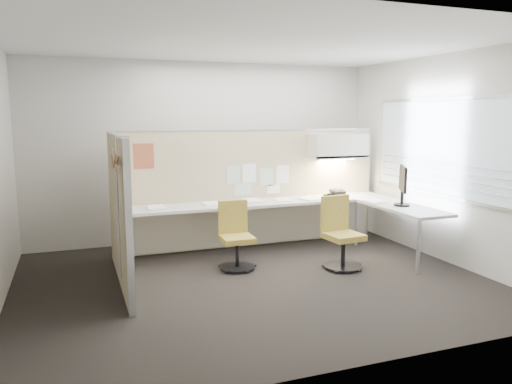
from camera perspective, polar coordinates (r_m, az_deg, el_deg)
name	(u,v)px	position (r m, az deg, el deg)	size (l,w,h in m)	color
floor	(254,281)	(6.14, -0.29, -10.15)	(5.50, 4.50, 0.01)	black
ceiling	(253,41)	(5.86, -0.31, 16.83)	(5.50, 4.50, 0.01)	white
wall_back	(205,152)	(7.97, -5.85, 4.55)	(5.50, 0.02, 2.80)	beige
wall_front	(356,194)	(3.81, 11.34, -0.26)	(5.50, 0.02, 2.80)	beige
wall_right	(444,159)	(7.24, 20.65, 3.60)	(0.02, 4.50, 2.80)	beige
window_pane	(443,148)	(7.22, 20.57, 4.78)	(0.01, 2.80, 1.30)	#919DA8
partition_back	(251,189)	(7.58, -0.52, 0.37)	(4.10, 0.06, 1.75)	tan
partition_left	(119,211)	(6.08, -15.38, -2.07)	(0.06, 2.20, 1.75)	tan
desk	(287,210)	(7.33, 3.54, -2.10)	(4.00, 2.07, 0.73)	beige
overhead_bin	(338,146)	(7.88, 9.32, 5.23)	(0.90, 0.36, 0.38)	beige
task_light_strip	(337,159)	(7.90, 9.28, 3.71)	(0.60, 0.06, 0.02)	#FFEABF
pinned_papers	(257,178)	(7.55, 0.14, 1.55)	(1.01, 0.00, 0.47)	#8CBF8C
poster	(144,156)	(7.10, -12.70, 4.02)	(0.28, 0.00, 0.35)	#E44D1C
chair_left	(236,238)	(6.52, -2.33, -5.24)	(0.46, 0.46, 0.87)	black
chair_right	(340,235)	(6.62, 9.63, -4.89)	(0.49, 0.50, 0.93)	black
monitor	(403,183)	(7.20, 16.42, 0.98)	(0.28, 0.48, 0.55)	black
phone	(337,193)	(7.85, 9.27, -0.13)	(0.23, 0.22, 0.12)	black
stapler	(328,196)	(7.76, 8.19, -0.42)	(0.14, 0.04, 0.05)	black
tape_dispenser	(331,195)	(7.77, 8.55, -0.37)	(0.10, 0.06, 0.06)	black
coat_hook	(116,174)	(5.14, -15.70, 2.01)	(0.18, 0.48, 1.42)	silver
paper_stack_0	(156,208)	(6.86, -11.36, -1.79)	(0.23, 0.30, 0.03)	white
paper_stack_1	(211,204)	(7.08, -5.16, -1.34)	(0.23, 0.30, 0.02)	white
paper_stack_2	(253,201)	(7.24, -0.35, -1.03)	(0.23, 0.30, 0.04)	white
paper_stack_3	(283,200)	(7.43, 3.12, -0.88)	(0.23, 0.30, 0.02)	white
paper_stack_4	(310,199)	(7.50, 6.15, -0.80)	(0.23, 0.30, 0.02)	white
paper_stack_5	(375,201)	(7.47, 13.43, -1.03)	(0.23, 0.30, 0.02)	white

